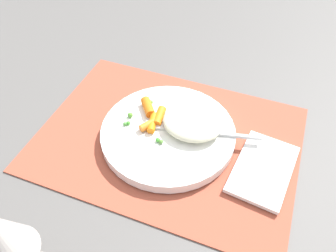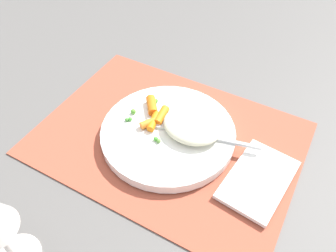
{
  "view_description": "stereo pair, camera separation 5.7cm",
  "coord_description": "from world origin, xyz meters",
  "views": [
    {
      "loc": [
        -0.15,
        0.38,
        0.48
      ],
      "look_at": [
        0.0,
        0.0,
        0.04
      ],
      "focal_mm": 36.08,
      "sensor_mm": 36.0,
      "label": 1
    },
    {
      "loc": [
        -0.2,
        0.36,
        0.48
      ],
      "look_at": [
        0.0,
        0.0,
        0.04
      ],
      "focal_mm": 36.08,
      "sensor_mm": 36.0,
      "label": 2
    }
  ],
  "objects": [
    {
      "name": "rice_mound",
      "position": [
        -0.04,
        -0.02,
        0.04
      ],
      "size": [
        0.11,
        0.09,
        0.03
      ],
      "primitive_type": "ellipsoid",
      "color": "beige",
      "rests_on": "plate"
    },
    {
      "name": "placemat",
      "position": [
        0.0,
        0.0,
        0.0
      ],
      "size": [
        0.47,
        0.34,
        0.01
      ],
      "primitive_type": "cube",
      "color": "#9E4733",
      "rests_on": "ground_plane"
    },
    {
      "name": "ground_plane",
      "position": [
        0.0,
        0.0,
        0.0
      ],
      "size": [
        2.4,
        2.4,
        0.0
      ],
      "primitive_type": "plane",
      "color": "#565451"
    },
    {
      "name": "napkin",
      "position": [
        -0.18,
        0.01,
        0.01
      ],
      "size": [
        0.11,
        0.15,
        0.01
      ],
      "primitive_type": "cube",
      "rotation": [
        0.0,
        0.0,
        -0.11
      ],
      "color": "white",
      "rests_on": "placemat"
    },
    {
      "name": "carrot_portion",
      "position": [
        0.04,
        -0.02,
        0.03
      ],
      "size": [
        0.06,
        0.08,
        0.02
      ],
      "color": "orange",
      "rests_on": "plate"
    },
    {
      "name": "fork",
      "position": [
        -0.04,
        -0.01,
        0.03
      ],
      "size": [
        0.21,
        0.06,
        0.01
      ],
      "color": "#BDBDBD",
      "rests_on": "plate"
    },
    {
      "name": "plate",
      "position": [
        0.0,
        0.0,
        0.02
      ],
      "size": [
        0.25,
        0.25,
        0.02
      ],
      "primitive_type": "cylinder",
      "color": "white",
      "rests_on": "placemat"
    },
    {
      "name": "pea_scatter",
      "position": [
        0.04,
        -0.01,
        0.03
      ],
      "size": [
        0.09,
        0.09,
        0.01
      ],
      "color": "#56B736",
      "rests_on": "plate"
    }
  ]
}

